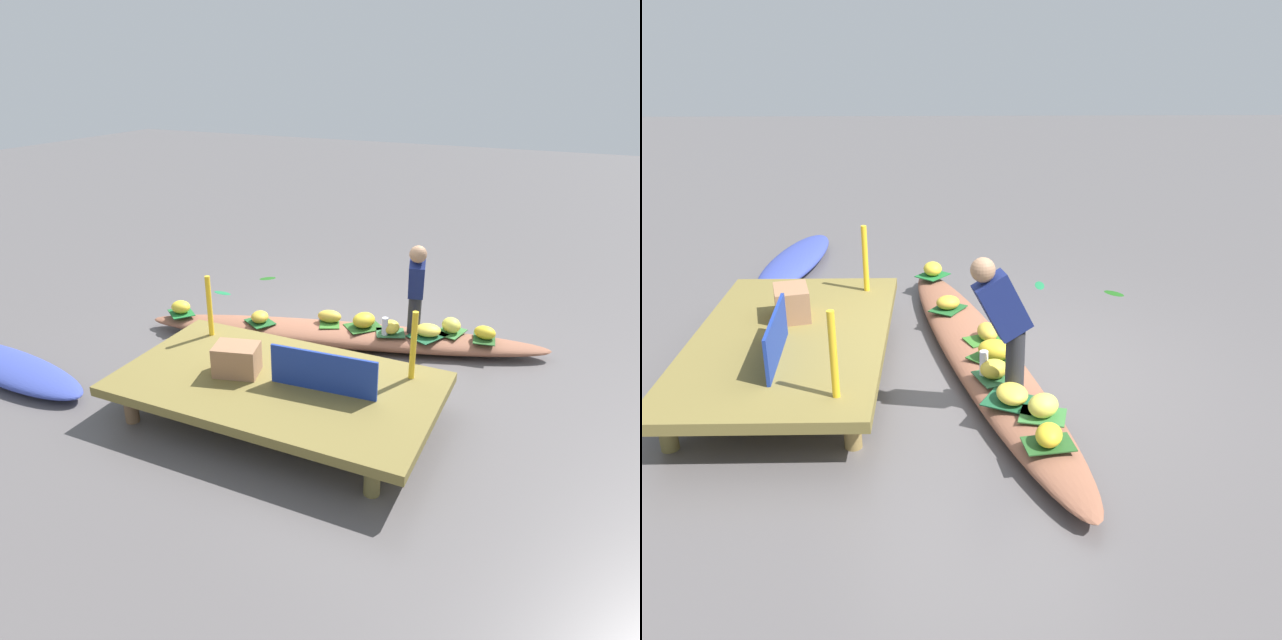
% 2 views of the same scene
% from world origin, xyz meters
% --- Properties ---
extents(canal_water, '(40.00, 40.00, 0.00)m').
position_xyz_m(canal_water, '(0.00, 0.00, 0.00)').
color(canal_water, '#5B5657').
rests_on(canal_water, ground).
extents(dock_platform, '(3.20, 1.80, 0.41)m').
position_xyz_m(dock_platform, '(-0.07, 1.81, 0.35)').
color(dock_platform, olive).
rests_on(dock_platform, ground).
extents(vendor_boat, '(5.16, 1.88, 0.23)m').
position_xyz_m(vendor_boat, '(0.00, 0.00, 0.12)').
color(vendor_boat, '#905841').
rests_on(vendor_boat, ground).
extents(moored_boat, '(2.56, 0.92, 0.20)m').
position_xyz_m(moored_boat, '(3.15, 2.39, 0.10)').
color(moored_boat, '#3847A3').
rests_on(moored_boat, ground).
extents(leaf_mat_0, '(0.46, 0.45, 0.01)m').
position_xyz_m(leaf_mat_0, '(2.12, 0.51, 0.24)').
color(leaf_mat_0, '#1D6C30').
rests_on(leaf_mat_0, vendor_boat).
extents(banana_bunch_0, '(0.29, 0.26, 0.17)m').
position_xyz_m(banana_bunch_0, '(2.12, 0.51, 0.32)').
color(banana_bunch_0, yellow).
rests_on(banana_bunch_0, vendor_boat).
extents(leaf_mat_1, '(0.49, 0.54, 0.01)m').
position_xyz_m(leaf_mat_1, '(-1.07, -0.18, 0.24)').
color(leaf_mat_1, '#1B5633').
rests_on(leaf_mat_1, vendor_boat).
extents(banana_bunch_1, '(0.37, 0.33, 0.15)m').
position_xyz_m(banana_bunch_1, '(-1.07, -0.18, 0.31)').
color(banana_bunch_1, '#F9DB4A').
rests_on(banana_bunch_1, vendor_boat).
extents(leaf_mat_2, '(0.46, 0.43, 0.01)m').
position_xyz_m(leaf_mat_2, '(1.01, 0.33, 0.24)').
color(leaf_mat_2, '#1F5928').
rests_on(leaf_mat_2, vendor_boat).
extents(banana_bunch_2, '(0.29, 0.31, 0.15)m').
position_xyz_m(banana_bunch_2, '(1.01, 0.33, 0.31)').
color(banana_bunch_2, gold).
rests_on(banana_bunch_2, vendor_boat).
extents(leaf_mat_3, '(0.54, 0.54, 0.01)m').
position_xyz_m(leaf_mat_3, '(-0.27, -0.09, 0.24)').
color(leaf_mat_3, '#285C22').
rests_on(leaf_mat_3, vendor_boat).
extents(banana_bunch_3, '(0.36, 0.39, 0.19)m').
position_xyz_m(banana_bunch_3, '(-0.27, -0.09, 0.33)').
color(banana_bunch_3, gold).
rests_on(banana_bunch_3, vendor_boat).
extents(leaf_mat_4, '(0.36, 0.42, 0.01)m').
position_xyz_m(leaf_mat_4, '(-1.30, -0.41, 0.24)').
color(leaf_mat_4, '#387938').
rests_on(leaf_mat_4, vendor_boat).
extents(banana_bunch_4, '(0.34, 0.34, 0.19)m').
position_xyz_m(banana_bunch_4, '(-1.30, -0.41, 0.33)').
color(banana_bunch_4, '#F0E452').
rests_on(banana_bunch_4, vendor_boat).
extents(leaf_mat_5, '(0.40, 0.50, 0.01)m').
position_xyz_m(leaf_mat_5, '(0.19, -0.05, 0.24)').
color(leaf_mat_5, '#357227').
rests_on(leaf_mat_5, vendor_boat).
extents(banana_bunch_5, '(0.34, 0.24, 0.16)m').
position_xyz_m(banana_bunch_5, '(0.19, -0.05, 0.32)').
color(banana_bunch_5, gold).
rests_on(banana_bunch_5, vendor_boat).
extents(leaf_mat_6, '(0.43, 0.40, 0.01)m').
position_xyz_m(leaf_mat_6, '(-0.63, -0.06, 0.24)').
color(leaf_mat_6, '#2E6339').
rests_on(leaf_mat_6, vendor_boat).
extents(banana_bunch_6, '(0.28, 0.30, 0.17)m').
position_xyz_m(banana_bunch_6, '(-0.63, -0.06, 0.32)').
color(banana_bunch_6, gold).
rests_on(banana_bunch_6, vendor_boat).
extents(leaf_mat_7, '(0.31, 0.41, 0.01)m').
position_xyz_m(leaf_mat_7, '(-1.72, -0.40, 0.24)').
color(leaf_mat_7, '#275724').
rests_on(leaf_mat_7, vendor_boat).
extents(banana_bunch_7, '(0.30, 0.25, 0.16)m').
position_xyz_m(banana_bunch_7, '(-1.72, -0.40, 0.32)').
color(banana_bunch_7, yellow).
rests_on(banana_bunch_7, vendor_boat).
extents(vendor_person, '(0.29, 0.52, 1.20)m').
position_xyz_m(vendor_person, '(-0.90, -0.11, 0.92)').
color(vendor_person, '#28282D').
rests_on(vendor_person, vendor_boat).
extents(water_bottle, '(0.08, 0.08, 0.23)m').
position_xyz_m(water_bottle, '(-0.58, 0.02, 0.35)').
color(water_bottle, silver).
rests_on(water_bottle, vendor_boat).
extents(market_banner, '(1.07, 0.10, 0.41)m').
position_xyz_m(market_banner, '(-0.57, 1.81, 0.61)').
color(market_banner, navy).
rests_on(market_banner, dock_platform).
extents(railing_post_west, '(0.06, 0.06, 0.72)m').
position_xyz_m(railing_post_west, '(-1.27, 1.21, 0.77)').
color(railing_post_west, yellow).
rests_on(railing_post_west, dock_platform).
extents(railing_post_east, '(0.06, 0.06, 0.72)m').
position_xyz_m(railing_post_east, '(1.13, 1.21, 0.77)').
color(railing_post_east, yellow).
rests_on(railing_post_east, dock_platform).
extents(produce_crate, '(0.51, 0.42, 0.31)m').
position_xyz_m(produce_crate, '(0.37, 1.86, 0.57)').
color(produce_crate, '#9C6F4E').
rests_on(produce_crate, dock_platform).
extents(drifting_plant_0, '(0.32, 0.14, 0.01)m').
position_xyz_m(drifting_plant_0, '(2.38, -0.84, 0.00)').
color(drifting_plant_0, '#208049').
rests_on(drifting_plant_0, ground).
extents(drifting_plant_1, '(0.30, 0.30, 0.01)m').
position_xyz_m(drifting_plant_1, '(2.07, -1.72, 0.00)').
color(drifting_plant_1, '#1F5D1A').
rests_on(drifting_plant_1, ground).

